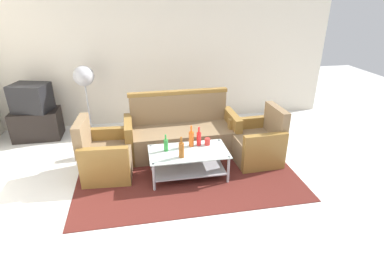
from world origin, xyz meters
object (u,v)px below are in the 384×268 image
at_px(bottle_brown, 181,150).
at_px(tv_stand, 37,124).
at_px(armchair_left, 105,157).
at_px(armchair_right, 257,143).
at_px(cup, 207,142).
at_px(coffee_table, 188,160).
at_px(bottle_red, 199,138).
at_px(bottle_green, 166,145).
at_px(pedestal_fan, 84,80).
at_px(bottle_orange, 191,139).
at_px(television, 31,98).
at_px(couch, 182,134).

distance_m(bottle_brown, tv_stand, 3.05).
relative_size(armchair_left, armchair_right, 1.00).
bearing_deg(cup, coffee_table, -154.41).
bearing_deg(bottle_red, bottle_green, -169.81).
relative_size(armchair_left, pedestal_fan, 0.67).
xyz_separation_m(bottle_green, tv_stand, (-2.15, 1.73, -0.24)).
bearing_deg(bottle_orange, television, 146.73).
distance_m(bottle_orange, cup, 0.25).
bearing_deg(pedestal_fan, armchair_right, -30.21).
relative_size(bottle_red, tv_stand, 0.35).
bearing_deg(armchair_left, armchair_right, 93.98).
distance_m(tv_stand, television, 0.50).
xyz_separation_m(bottle_red, cup, (0.13, -0.01, -0.06)).
height_order(bottle_green, pedestal_fan, pedestal_fan).
relative_size(armchair_right, cup, 8.50).
relative_size(coffee_table, bottle_brown, 3.70).
bearing_deg(pedestal_fan, bottle_brown, -54.68).
distance_m(bottle_orange, bottle_red, 0.11).
height_order(armchair_right, bottle_red, armchair_right).
bearing_deg(cup, pedestal_fan, 137.27).
relative_size(bottle_green, television, 0.35).
bearing_deg(cup, couch, 113.52).
xyz_separation_m(coffee_table, tv_stand, (-2.45, 1.80, -0.01)).
bearing_deg(coffee_table, armchair_left, 166.20).
xyz_separation_m(bottle_orange, bottle_red, (0.11, 0.01, -0.01)).
relative_size(armchair_left, bottle_red, 3.01).
relative_size(cup, television, 0.14).
bearing_deg(pedestal_fan, tv_stand, -176.87).
bearing_deg(armchair_left, bottle_brown, 71.15).
bearing_deg(coffee_table, couch, 88.19).
bearing_deg(television, armchair_right, 173.87).
bearing_deg(couch, bottle_brown, 80.33).
relative_size(couch, coffee_table, 1.65).
xyz_separation_m(bottle_red, bottle_green, (-0.48, -0.09, -0.01)).
bearing_deg(tv_stand, armchair_right, -22.78).
bearing_deg(cup, bottle_red, 175.37).
xyz_separation_m(bottle_orange, tv_stand, (-2.52, 1.65, -0.27)).
height_order(armchair_left, tv_stand, armchair_left).
relative_size(bottle_red, television, 0.40).
distance_m(armchair_right, pedestal_fan, 3.18).
bearing_deg(bottle_red, television, 148.00).
distance_m(armchair_right, bottle_green, 1.48).
relative_size(couch, armchair_right, 2.13).
bearing_deg(cup, armchair_right, 9.67).
distance_m(couch, bottle_orange, 0.68).
bearing_deg(bottle_green, cup, 7.17).
height_order(bottle_brown, pedestal_fan, pedestal_fan).
bearing_deg(bottle_red, cup, -4.63).
height_order(coffee_table, tv_stand, tv_stand).
distance_m(couch, coffee_table, 0.79).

